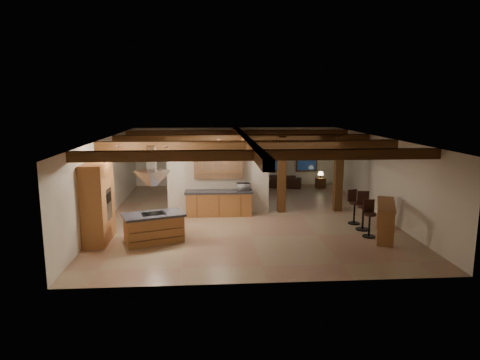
{
  "coord_description": "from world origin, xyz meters",
  "views": [
    {
      "loc": [
        -1.3,
        -15.32,
        4.17
      ],
      "look_at": [
        -0.18,
        0.5,
        1.26
      ],
      "focal_mm": 32.0,
      "sensor_mm": 36.0,
      "label": 1
    }
  ],
  "objects_px": {
    "kitchen_island": "(154,227)",
    "sofa": "(279,181)",
    "bar_counter": "(386,214)",
    "dining_table": "(230,195)"
  },
  "relations": [
    {
      "from": "kitchen_island",
      "to": "sofa",
      "type": "relative_size",
      "value": 0.93
    },
    {
      "from": "sofa",
      "to": "bar_counter",
      "type": "relative_size",
      "value": 1.02
    },
    {
      "from": "kitchen_island",
      "to": "sofa",
      "type": "distance_m",
      "value": 9.59
    },
    {
      "from": "kitchen_island",
      "to": "dining_table",
      "type": "distance_m",
      "value": 5.6
    },
    {
      "from": "dining_table",
      "to": "sofa",
      "type": "height_order",
      "value": "sofa"
    },
    {
      "from": "dining_table",
      "to": "bar_counter",
      "type": "height_order",
      "value": "bar_counter"
    },
    {
      "from": "kitchen_island",
      "to": "sofa",
      "type": "bearing_deg",
      "value": 57.65
    },
    {
      "from": "bar_counter",
      "to": "dining_table",
      "type": "bearing_deg",
      "value": 132.43
    },
    {
      "from": "sofa",
      "to": "bar_counter",
      "type": "xyz_separation_m",
      "value": [
        2.0,
        -8.15,
        0.42
      ]
    },
    {
      "from": "kitchen_island",
      "to": "sofa",
      "type": "height_order",
      "value": "kitchen_island"
    }
  ]
}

